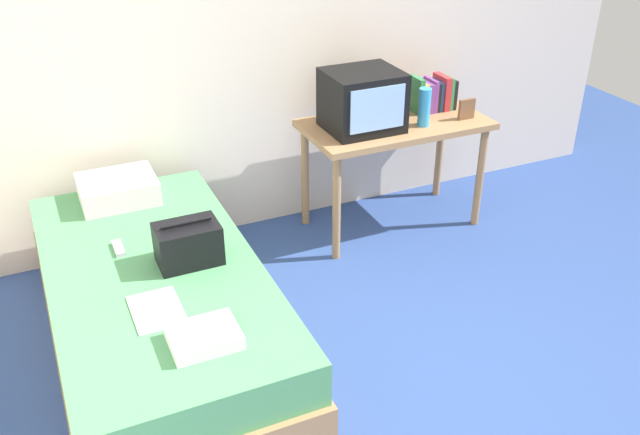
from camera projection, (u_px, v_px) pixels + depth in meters
The scene contains 14 objects.
ground_plane at pixel (431, 402), 3.23m from camera, with size 8.00×8.00×0.00m, color #2D4784.
wall_back at pixel (270, 26), 4.19m from camera, with size 5.20×0.10×2.60m, color beige.
bed at pixel (159, 312), 3.42m from camera, with size 1.00×2.00×0.52m.
desk at pixel (395, 135), 4.40m from camera, with size 1.16×0.60×0.73m.
tv at pixel (362, 101), 4.17m from camera, with size 0.44×0.39×0.36m.
water_bottle at pixel (424, 107), 4.24m from camera, with size 0.08×0.08×0.24m, color #3399DB.
book_row at pixel (433, 94), 4.50m from camera, with size 0.28×0.17×0.23m.
picture_frame at pixel (467, 109), 4.36m from camera, with size 0.11×0.02×0.13m, color brown.
pillow at pixel (118, 189), 3.86m from camera, with size 0.41×0.34×0.13m, color silver.
handbag at pixel (188, 244), 3.29m from camera, with size 0.30×0.20×0.22m.
magazine at pixel (157, 310), 2.99m from camera, with size 0.21×0.29×0.01m, color white.
remote_dark at pixel (230, 322), 2.91m from camera, with size 0.04×0.16×0.02m, color black.
remote_silver at pixel (118, 248), 3.42m from camera, with size 0.04×0.14×0.02m, color #B7B7BC.
folded_towel at pixel (204, 337), 2.79m from camera, with size 0.28×0.22×0.06m, color white.
Camera 1 is at (-1.46, -1.98, 2.33)m, focal length 38.93 mm.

